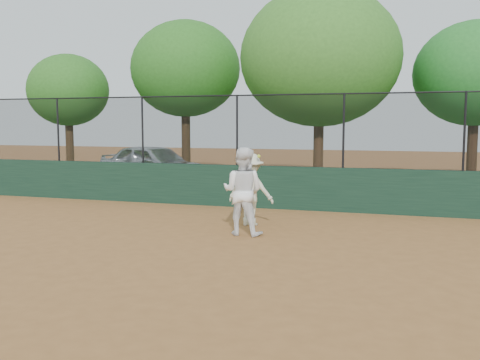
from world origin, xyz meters
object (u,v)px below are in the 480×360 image
(parked_car, at_px, (154,165))
(tree_0, at_px, (68,91))
(player_main, at_px, (251,190))
(tree_3, at_px, (475,74))
(player_second, at_px, (243,191))
(tree_2, at_px, (320,57))
(tree_1, at_px, (185,69))

(parked_car, distance_m, tree_0, 6.01)
(player_main, relative_size, tree_3, 0.28)
(parked_car, distance_m, tree_3, 12.09)
(player_second, bearing_deg, tree_3, -116.15)
(player_main, height_order, tree_0, tree_0)
(tree_2, distance_m, tree_3, 5.45)
(tree_2, xyz_separation_m, tree_3, (5.23, 1.41, -0.60))
(parked_car, bearing_deg, player_main, -120.35)
(player_second, xyz_separation_m, tree_0, (-10.89, 9.29, 2.87))
(player_second, relative_size, tree_1, 0.29)
(player_second, distance_m, tree_2, 9.07)
(tree_0, bearing_deg, player_main, -37.45)
(parked_car, distance_m, player_main, 8.80)
(player_second, distance_m, player_main, 1.06)
(player_second, relative_size, tree_2, 0.26)
(player_main, relative_size, tree_0, 0.31)
(tree_1, bearing_deg, tree_2, -12.23)
(parked_car, relative_size, tree_2, 0.66)
(player_second, bearing_deg, tree_2, -88.35)
(tree_1, xyz_separation_m, tree_2, (5.68, -1.23, 0.13))
(player_main, distance_m, tree_3, 10.80)
(player_main, xyz_separation_m, tree_3, (5.62, 8.62, 3.26))
(tree_1, height_order, tree_3, tree_1)
(tree_0, bearing_deg, tree_1, 2.05)
(tree_0, height_order, tree_3, tree_3)
(player_second, distance_m, tree_3, 11.56)
(player_main, bearing_deg, parked_car, 131.47)
(player_second, relative_size, tree_3, 0.32)
(player_second, height_order, tree_1, tree_1)
(player_second, bearing_deg, parked_car, -48.59)
(player_main, xyz_separation_m, tree_2, (0.39, 7.20, 3.86))
(player_second, xyz_separation_m, tree_2, (0.26, 8.25, 3.76))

